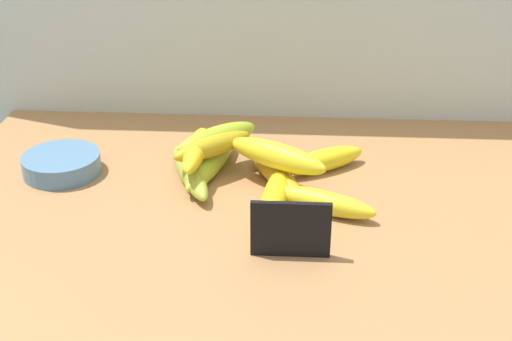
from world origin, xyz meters
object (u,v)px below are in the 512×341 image
chalkboard_sign (291,231)px  banana_5 (190,172)px  banana_3 (277,196)px  banana_8 (196,150)px  banana_7 (277,156)px  banana_6 (217,138)px  fruit_bowl (62,164)px  banana_2 (277,175)px  banana_4 (320,202)px  banana_0 (324,160)px  banana_9 (213,146)px  banana_1 (211,162)px

chalkboard_sign → banana_5: bearing=129.6°
banana_3 → banana_8: banana_8 is taller
chalkboard_sign → banana_7: size_ratio=0.61×
banana_3 → banana_6: banana_6 is taller
fruit_bowl → banana_6: bearing=6.3°
banana_8 → banana_7: bearing=-8.0°
banana_3 → banana_6: size_ratio=1.28×
banana_3 → fruit_bowl: bearing=165.8°
banana_2 → banana_4: banana_4 is taller
banana_3 → banana_4: size_ratio=1.15×
fruit_bowl → banana_3: bearing=-14.2°
banana_7 → fruit_bowl: bearing=176.0°
banana_0 → banana_6: (-18.03, -0.66, 3.97)cm
banana_4 → banana_2: bearing=128.5°
banana_0 → banana_2: 9.43cm
banana_8 → banana_9: 2.89cm
chalkboard_sign → banana_0: chalkboard_sign is taller
banana_0 → banana_7: size_ratio=0.86×
chalkboard_sign → banana_6: 28.37cm
banana_2 → banana_6: (-10.28, 4.71, 4.18)cm
banana_6 → chalkboard_sign: bearing=-63.1°
banana_3 → banana_7: 7.67cm
banana_9 → banana_4: bearing=-31.6°
banana_0 → banana_9: banana_9 is taller
banana_7 → chalkboard_sign: bearing=-82.5°
banana_6 → banana_9: bearing=-99.5°
chalkboard_sign → banana_9: size_ratio=0.73×
banana_2 → banana_7: 3.92cm
banana_2 → banana_7: size_ratio=0.99×
banana_2 → banana_8: (-13.39, 1.13, 3.62)cm
chalkboard_sign → banana_7: bearing=97.5°
fruit_bowl → banana_1: banana_1 is taller
banana_3 → banana_1: bearing=136.6°
banana_5 → banana_6: (4.10, 4.81, 4.08)cm
banana_6 → banana_9: (-0.43, -2.55, -0.27)cm
banana_1 → banana_3: (11.53, -10.91, -0.02)cm
banana_0 → banana_4: bearing=-93.5°
chalkboard_sign → banana_1: chalkboard_sign is taller
chalkboard_sign → banana_2: bearing=97.0°
chalkboard_sign → banana_6: bearing=116.9°
banana_2 → banana_9: size_ratio=1.19×
banana_3 → banana_7: banana_7 is taller
chalkboard_sign → banana_9: bearing=120.2°
banana_0 → banana_8: (-21.15, -4.24, 3.41)cm
banana_9 → banana_5: bearing=-148.4°
banana_3 → banana_5: size_ratio=1.04×
chalkboard_sign → banana_5: (-16.90, 20.43, -2.03)cm
banana_3 → banana_4: bearing=-10.3°
banana_1 → banana_8: (-2.16, -2.30, 3.41)cm
banana_1 → banana_2: bearing=-17.0°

